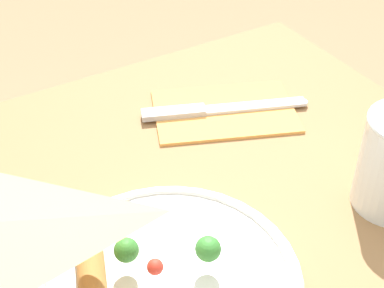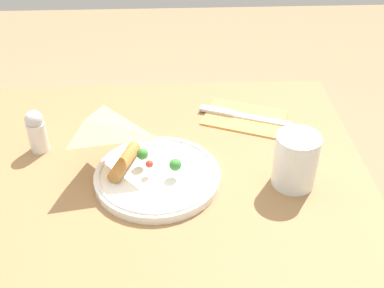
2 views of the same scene
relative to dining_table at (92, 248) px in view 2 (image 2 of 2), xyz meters
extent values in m
cube|color=olive|center=(0.00, 0.00, 0.10)|extent=(1.05, 0.85, 0.03)
cube|color=brown|center=(0.48, 0.38, -0.28)|extent=(0.06, 0.06, 0.73)
cylinder|color=white|center=(0.13, 0.06, 0.12)|extent=(0.23, 0.23, 0.02)
torus|color=white|center=(0.13, 0.06, 0.13)|extent=(0.22, 0.22, 0.01)
pyramid|color=#E0B266|center=(0.13, 0.06, 0.14)|extent=(0.16, 0.15, 0.02)
cylinder|color=#B77A3D|center=(0.07, 0.08, 0.14)|extent=(0.06, 0.10, 0.02)
sphere|color=red|center=(0.11, 0.06, 0.15)|extent=(0.01, 0.01, 0.01)
sphere|color=#388433|center=(0.10, 0.08, 0.15)|extent=(0.02, 0.02, 0.02)
sphere|color=#388433|center=(0.16, 0.05, 0.15)|extent=(0.02, 0.02, 0.02)
cylinder|color=white|center=(0.37, 0.04, 0.16)|extent=(0.08, 0.08, 0.10)
cylinder|color=#B27F42|center=(0.37, 0.04, 0.14)|extent=(0.07, 0.07, 0.06)
torus|color=white|center=(0.37, 0.04, 0.21)|extent=(0.08, 0.08, 0.00)
cube|color=#E59E4C|center=(0.32, 0.26, 0.11)|extent=(0.20, 0.17, 0.00)
cube|color=#B2B2B7|center=(0.26, 0.28, 0.12)|extent=(0.08, 0.05, 0.01)
cube|color=silver|center=(0.35, 0.25, 0.12)|extent=(0.12, 0.06, 0.00)
ellipsoid|color=silver|center=(0.41, 0.23, 0.12)|extent=(0.02, 0.02, 0.00)
cylinder|color=silver|center=(-0.11, 0.17, 0.14)|extent=(0.04, 0.04, 0.06)
sphere|color=silver|center=(-0.11, 0.17, 0.18)|extent=(0.03, 0.03, 0.03)
camera|label=1|loc=(-0.02, -0.23, 0.53)|focal=55.00mm
camera|label=2|loc=(0.16, -0.62, 0.69)|focal=45.00mm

